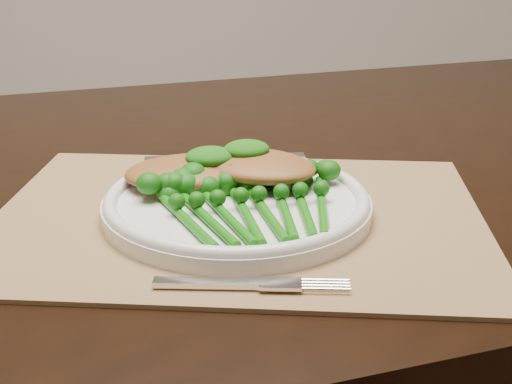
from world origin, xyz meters
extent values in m
cube|color=black|center=(0.14, -0.15, 0.73)|extent=(1.71, 1.11, 0.04)
cube|color=#916E4A|center=(0.17, -0.32, 0.75)|extent=(0.57, 0.47, 0.00)
cylinder|color=silver|center=(0.17, -0.32, 0.76)|extent=(0.27, 0.27, 0.02)
torus|color=silver|center=(0.17, -0.32, 0.77)|extent=(0.27, 0.27, 0.01)
cube|color=silver|center=(0.12, -0.15, 0.76)|extent=(0.08, 0.02, 0.01)
cube|color=silver|center=(0.22, -0.16, 0.76)|extent=(0.12, 0.03, 0.00)
cube|color=silver|center=(0.12, -0.46, 0.76)|extent=(0.09, 0.03, 0.00)
ellipsoid|color=brown|center=(0.13, -0.26, 0.78)|extent=(0.14, 0.10, 0.03)
ellipsoid|color=brown|center=(0.20, -0.27, 0.79)|extent=(0.16, 0.15, 0.03)
ellipsoid|color=#104B0A|center=(0.15, -0.26, 0.80)|extent=(0.05, 0.04, 0.02)
ellipsoid|color=#104B0A|center=(0.19, -0.26, 0.80)|extent=(0.05, 0.04, 0.02)
camera|label=1|loc=(0.07, -0.97, 1.04)|focal=50.00mm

